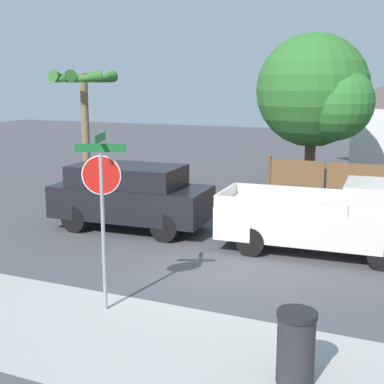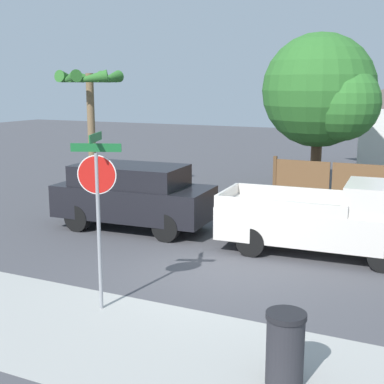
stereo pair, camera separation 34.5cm
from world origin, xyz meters
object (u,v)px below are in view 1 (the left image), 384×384
at_px(orange_pickup, 330,219).
at_px(trash_bin, 296,347).
at_px(red_suv, 130,195).
at_px(palm_tree, 84,89).
at_px(oak_tree, 318,93).
at_px(stop_sign, 102,192).

height_order(orange_pickup, trash_bin, orange_pickup).
height_order(red_suv, trash_bin, red_suv).
distance_m(palm_tree, trash_bin, 14.42).
distance_m(oak_tree, orange_pickup, 7.80).
xyz_separation_m(oak_tree, stop_sign, (-1.46, -12.13, -1.58)).
relative_size(palm_tree, red_suv, 1.01).
bearing_deg(trash_bin, oak_tree, 100.17).
distance_m(orange_pickup, stop_sign, 6.20).
bearing_deg(trash_bin, stop_sign, 164.61).
xyz_separation_m(red_suv, orange_pickup, (5.64, 0.02, -0.13)).
bearing_deg(trash_bin, orange_pickup, 95.53).
bearing_deg(red_suv, oak_tree, 57.55).
distance_m(red_suv, orange_pickup, 5.65).
bearing_deg(trash_bin, palm_tree, 136.45).
distance_m(oak_tree, trash_bin, 13.79).
bearing_deg(palm_tree, oak_tree, 24.38).
bearing_deg(red_suv, palm_tree, 134.66).
xyz_separation_m(oak_tree, red_suv, (-3.88, -7.03, -2.80)).
height_order(red_suv, orange_pickup, red_suv).
distance_m(red_suv, stop_sign, 5.78).
height_order(oak_tree, palm_tree, oak_tree).
height_order(oak_tree, trash_bin, oak_tree).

